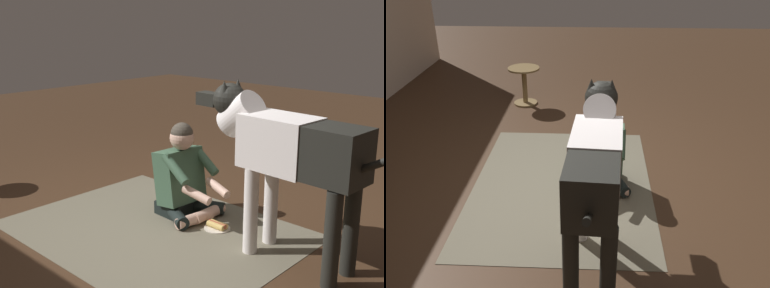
# 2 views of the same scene
# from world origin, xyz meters

# --- Properties ---
(ground_plane) EXTENTS (15.62, 15.62, 0.00)m
(ground_plane) POSITION_xyz_m (0.00, 0.00, 0.00)
(ground_plane) COLOR #412B1A
(area_rug) EXTENTS (2.29, 1.73, 0.01)m
(area_rug) POSITION_xyz_m (0.01, 0.05, 0.00)
(area_rug) COLOR #6A6451
(area_rug) RESTS_ON ground
(person_sitting_on_floor) EXTENTS (0.65, 0.58, 0.83)m
(person_sitting_on_floor) POSITION_xyz_m (0.06, -0.34, 0.34)
(person_sitting_on_floor) COLOR black
(person_sitting_on_floor) RESTS_ON ground
(large_dog) EXTENTS (1.60, 0.39, 1.25)m
(large_dog) POSITION_xyz_m (-0.99, -0.27, 0.81)
(large_dog) COLOR white
(large_dog) RESTS_ON ground
(hot_dog_on_plate) EXTENTS (0.22, 0.22, 0.06)m
(hot_dog_on_plate) POSITION_xyz_m (-0.34, -0.31, 0.03)
(hot_dog_on_plate) COLOR silver
(hot_dog_on_plate) RESTS_ON ground
(round_side_table) EXTENTS (0.45, 0.45, 0.54)m
(round_side_table) POSITION_xyz_m (2.16, 0.76, 0.33)
(round_side_table) COLOR olive
(round_side_table) RESTS_ON ground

